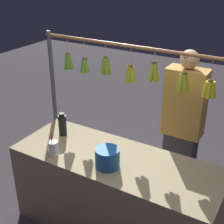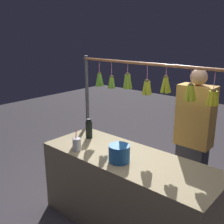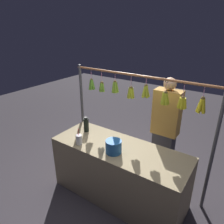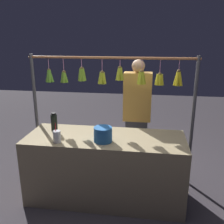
{
  "view_description": "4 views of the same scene",
  "coord_description": "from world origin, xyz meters",
  "px_view_note": "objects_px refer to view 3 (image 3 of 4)",
  "views": [
    {
      "loc": [
        -1.19,
        2.07,
        2.42
      ],
      "look_at": [
        0.04,
        0.0,
        1.26
      ],
      "focal_mm": 51.65,
      "sensor_mm": 36.0,
      "label": 1
    },
    {
      "loc": [
        -1.52,
        1.97,
        2.01
      ],
      "look_at": [
        0.21,
        0.0,
        1.25
      ],
      "focal_mm": 43.11,
      "sensor_mm": 36.0,
      "label": 2
    },
    {
      "loc": [
        -1.28,
        2.04,
        2.35
      ],
      "look_at": [
        0.12,
        0.0,
        1.31
      ],
      "focal_mm": 33.55,
      "sensor_mm": 36.0,
      "label": 3
    },
    {
      "loc": [
        -0.48,
        2.71,
        1.95
      ],
      "look_at": [
        -0.08,
        0.0,
        1.13
      ],
      "focal_mm": 39.95,
      "sensor_mm": 36.0,
      "label": 4
    }
  ],
  "objects_px": {
    "water_bottle": "(86,125)",
    "drink_cup": "(79,139)",
    "vendor_person": "(165,131)",
    "blue_bucket": "(113,147)"
  },
  "relations": [
    {
      "from": "vendor_person",
      "to": "drink_cup",
      "type": "bearing_deg",
      "value": 50.09
    },
    {
      "from": "blue_bucket",
      "to": "drink_cup",
      "type": "distance_m",
      "value": 0.52
    },
    {
      "from": "water_bottle",
      "to": "drink_cup",
      "type": "xyz_separation_m",
      "value": [
        -0.16,
        0.33,
        -0.04
      ]
    },
    {
      "from": "drink_cup",
      "to": "blue_bucket",
      "type": "bearing_deg",
      "value": -169.29
    },
    {
      "from": "blue_bucket",
      "to": "vendor_person",
      "type": "xyz_separation_m",
      "value": [
        -0.34,
        -0.91,
        -0.08
      ]
    },
    {
      "from": "drink_cup",
      "to": "vendor_person",
      "type": "height_order",
      "value": "vendor_person"
    },
    {
      "from": "blue_bucket",
      "to": "water_bottle",
      "type": "bearing_deg",
      "value": -19.74
    },
    {
      "from": "vendor_person",
      "to": "water_bottle",
      "type": "bearing_deg",
      "value": 33.98
    },
    {
      "from": "blue_bucket",
      "to": "drink_cup",
      "type": "relative_size",
      "value": 0.92
    },
    {
      "from": "drink_cup",
      "to": "vendor_person",
      "type": "distance_m",
      "value": 1.32
    }
  ]
}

